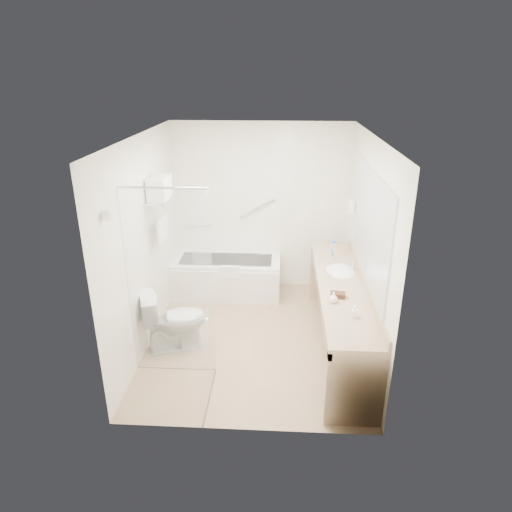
# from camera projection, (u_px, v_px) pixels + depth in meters

# --- Properties ---
(floor) EXTENTS (3.20, 3.20, 0.00)m
(floor) POSITION_uv_depth(u_px,v_px,m) (255.00, 338.00, 5.79)
(floor) COLOR #9A805F
(floor) RESTS_ON ground
(ceiling) EXTENTS (2.60, 3.20, 0.10)m
(ceiling) POSITION_uv_depth(u_px,v_px,m) (254.00, 136.00, 4.85)
(ceiling) COLOR white
(ceiling) RESTS_ON wall_back
(wall_back) EXTENTS (2.60, 0.10, 2.50)m
(wall_back) POSITION_uv_depth(u_px,v_px,m) (261.00, 208.00, 6.80)
(wall_back) COLOR white
(wall_back) RESTS_ON ground
(wall_front) EXTENTS (2.60, 0.10, 2.50)m
(wall_front) POSITION_uv_depth(u_px,v_px,m) (243.00, 314.00, 3.84)
(wall_front) COLOR white
(wall_front) RESTS_ON ground
(wall_left) EXTENTS (0.10, 3.20, 2.50)m
(wall_left) POSITION_uv_depth(u_px,v_px,m) (145.00, 244.00, 5.39)
(wall_left) COLOR white
(wall_left) RESTS_ON ground
(wall_right) EXTENTS (0.10, 3.20, 2.50)m
(wall_right) POSITION_uv_depth(u_px,v_px,m) (367.00, 248.00, 5.25)
(wall_right) COLOR white
(wall_right) RESTS_ON ground
(bathtub) EXTENTS (1.60, 0.73, 0.59)m
(bathtub) POSITION_uv_depth(u_px,v_px,m) (227.00, 276.00, 6.86)
(bathtub) COLOR white
(bathtub) RESTS_ON floor
(grab_bar_short) EXTENTS (0.40, 0.03, 0.03)m
(grab_bar_short) POSITION_uv_depth(u_px,v_px,m) (198.00, 226.00, 6.92)
(grab_bar_short) COLOR silver
(grab_bar_short) RESTS_ON wall_back
(grab_bar_long) EXTENTS (0.53, 0.03, 0.33)m
(grab_bar_long) POSITION_uv_depth(u_px,v_px,m) (258.00, 208.00, 6.76)
(grab_bar_long) COLOR silver
(grab_bar_long) RESTS_ON wall_back
(shower_enclosure) EXTENTS (0.96, 0.91, 2.11)m
(shower_enclosure) POSITION_uv_depth(u_px,v_px,m) (186.00, 295.00, 4.57)
(shower_enclosure) COLOR silver
(shower_enclosure) RESTS_ON floor
(towel_shelf) EXTENTS (0.24, 0.55, 0.81)m
(towel_shelf) POSITION_uv_depth(u_px,v_px,m) (160.00, 195.00, 5.51)
(towel_shelf) COLOR silver
(towel_shelf) RESTS_ON wall_left
(vanity_counter) EXTENTS (0.55, 2.70, 0.95)m
(vanity_counter) POSITION_uv_depth(u_px,v_px,m) (341.00, 301.00, 5.36)
(vanity_counter) COLOR tan
(vanity_counter) RESTS_ON floor
(sink) EXTENTS (0.40, 0.52, 0.14)m
(sink) POSITION_uv_depth(u_px,v_px,m) (341.00, 273.00, 5.66)
(sink) COLOR white
(sink) RESTS_ON vanity_counter
(faucet) EXTENTS (0.03, 0.03, 0.14)m
(faucet) POSITION_uv_depth(u_px,v_px,m) (353.00, 265.00, 5.61)
(faucet) COLOR silver
(faucet) RESTS_ON vanity_counter
(mirror) EXTENTS (0.02, 2.00, 1.20)m
(mirror) POSITION_uv_depth(u_px,v_px,m) (371.00, 228.00, 5.00)
(mirror) COLOR #B0B5BD
(mirror) RESTS_ON wall_right
(hairdryer_unit) EXTENTS (0.08, 0.10, 0.18)m
(hairdryer_unit) POSITION_uv_depth(u_px,v_px,m) (352.00, 206.00, 6.15)
(hairdryer_unit) COLOR silver
(hairdryer_unit) RESTS_ON wall_right
(toilet) EXTENTS (0.86, 0.66, 0.74)m
(toilet) POSITION_uv_depth(u_px,v_px,m) (174.00, 320.00, 5.46)
(toilet) COLOR white
(toilet) RESTS_ON floor
(amenity_basket) EXTENTS (0.17, 0.12, 0.05)m
(amenity_basket) POSITION_uv_depth(u_px,v_px,m) (338.00, 295.00, 4.98)
(amenity_basket) COLOR #4A291A
(amenity_basket) RESTS_ON vanity_counter
(soap_bottle_a) EXTENTS (0.08, 0.13, 0.06)m
(soap_bottle_a) POSITION_uv_depth(u_px,v_px,m) (354.00, 315.00, 4.57)
(soap_bottle_a) COLOR silver
(soap_bottle_a) RESTS_ON vanity_counter
(soap_bottle_b) EXTENTS (0.09, 0.12, 0.09)m
(soap_bottle_b) POSITION_uv_depth(u_px,v_px,m) (333.00, 299.00, 4.86)
(soap_bottle_b) COLOR silver
(soap_bottle_b) RESTS_ON vanity_counter
(water_bottle_left) EXTENTS (0.06, 0.06, 0.21)m
(water_bottle_left) POSITION_uv_depth(u_px,v_px,m) (332.00, 249.00, 6.05)
(water_bottle_left) COLOR silver
(water_bottle_left) RESTS_ON vanity_counter
(water_bottle_mid) EXTENTS (0.07, 0.07, 0.22)m
(water_bottle_mid) POSITION_uv_depth(u_px,v_px,m) (331.00, 257.00, 5.80)
(water_bottle_mid) COLOR silver
(water_bottle_mid) RESTS_ON vanity_counter
(water_bottle_right) EXTENTS (0.06, 0.06, 0.20)m
(water_bottle_right) POSITION_uv_depth(u_px,v_px,m) (334.00, 248.00, 6.09)
(water_bottle_right) COLOR silver
(water_bottle_right) RESTS_ON vanity_counter
(drinking_glass_near) EXTENTS (0.10, 0.10, 0.10)m
(drinking_glass_near) POSITION_uv_depth(u_px,v_px,m) (335.00, 256.00, 5.96)
(drinking_glass_near) COLOR silver
(drinking_glass_near) RESTS_ON vanity_counter
(drinking_glass_far) EXTENTS (0.09, 0.09, 0.10)m
(drinking_glass_far) POSITION_uv_depth(u_px,v_px,m) (328.00, 273.00, 5.46)
(drinking_glass_far) COLOR silver
(drinking_glass_far) RESTS_ON vanity_counter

